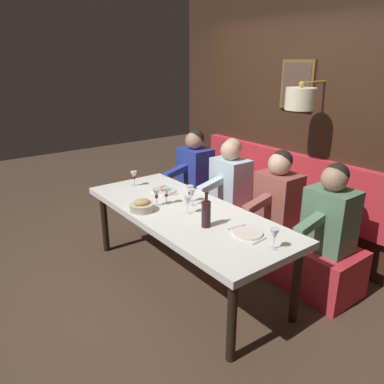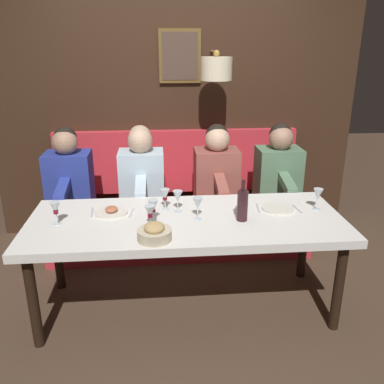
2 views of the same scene
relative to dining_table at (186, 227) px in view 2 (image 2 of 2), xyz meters
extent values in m
plane|color=#4C3828|center=(0.00, 0.00, -0.67)|extent=(12.00, 12.00, 0.00)
cube|color=silver|center=(0.00, 0.00, 0.04)|extent=(0.90, 2.25, 0.06)
cylinder|color=black|center=(-0.35, -1.02, -0.33)|extent=(0.07, 0.07, 0.68)
cylinder|color=black|center=(-0.35, 1.02, -0.33)|extent=(0.07, 0.07, 0.68)
cylinder|color=black|center=(0.35, -1.02, -0.33)|extent=(0.07, 0.07, 0.68)
cylinder|color=black|center=(0.35, 1.02, -0.33)|extent=(0.07, 0.07, 0.68)
cube|color=red|center=(0.89, 0.00, -0.45)|extent=(0.52, 2.45, 0.45)
cube|color=#382316|center=(1.48, 0.00, 0.78)|extent=(0.10, 3.65, 2.90)
cube|color=red|center=(1.39, 0.00, 0.10)|extent=(0.10, 2.45, 0.64)
cube|color=brown|center=(1.42, -0.05, 1.12)|extent=(0.04, 0.40, 0.49)
cube|color=#4C382D|center=(1.40, -0.05, 1.12)|extent=(0.01, 0.34, 0.43)
cylinder|color=#A37F38|center=(1.25, -0.35, 1.17)|extent=(0.35, 0.02, 0.02)
cylinder|color=beige|center=(1.08, -0.35, 1.03)|extent=(0.28, 0.28, 0.20)
sphere|color=#A37F38|center=(1.08, -0.35, 1.16)|extent=(0.06, 0.06, 0.06)
cube|color=#567A5B|center=(0.89, -0.92, 0.06)|extent=(0.30, 0.40, 0.56)
sphere|color=#A37A60|center=(0.87, -0.92, 0.44)|extent=(0.22, 0.22, 0.22)
sphere|color=black|center=(0.90, -0.92, 0.47)|extent=(0.20, 0.20, 0.20)
cube|color=#567A5B|center=(0.60, -0.92, 0.10)|extent=(0.33, 0.09, 0.14)
cube|color=#934C42|center=(0.89, -0.34, 0.06)|extent=(0.30, 0.40, 0.56)
sphere|color=#D1A889|center=(0.87, -0.34, 0.44)|extent=(0.22, 0.22, 0.22)
sphere|color=black|center=(0.90, -0.34, 0.47)|extent=(0.20, 0.20, 0.20)
cube|color=#934C42|center=(0.60, -0.34, 0.10)|extent=(0.33, 0.09, 0.14)
cube|color=silver|center=(0.89, 0.34, 0.06)|extent=(0.30, 0.40, 0.56)
sphere|color=#D1A889|center=(0.87, 0.34, 0.44)|extent=(0.22, 0.22, 0.22)
sphere|color=tan|center=(0.90, 0.34, 0.47)|extent=(0.20, 0.20, 0.20)
cube|color=silver|center=(0.60, 0.34, 0.10)|extent=(0.33, 0.09, 0.14)
cube|color=#283893|center=(0.89, 0.99, 0.06)|extent=(0.30, 0.40, 0.56)
sphere|color=#A37A60|center=(0.87, 0.99, 0.44)|extent=(0.22, 0.22, 0.22)
sphere|color=black|center=(0.90, 0.99, 0.47)|extent=(0.20, 0.20, 0.20)
cube|color=#283893|center=(0.60, 0.99, 0.10)|extent=(0.33, 0.09, 0.14)
cylinder|color=silver|center=(0.14, 0.54, 0.07)|extent=(0.24, 0.24, 0.01)
ellipsoid|color=#B76647|center=(0.14, 0.54, 0.10)|extent=(0.11, 0.09, 0.04)
cube|color=silver|center=(0.12, 0.40, 0.07)|extent=(0.17, 0.04, 0.01)
cube|color=silver|center=(0.16, 0.69, 0.07)|extent=(0.18, 0.03, 0.01)
cylinder|color=silver|center=(0.11, -0.70, 0.07)|extent=(0.24, 0.24, 0.01)
cube|color=silver|center=(0.09, -0.84, 0.07)|extent=(0.17, 0.03, 0.01)
cube|color=silver|center=(0.13, -0.55, 0.07)|extent=(0.18, 0.04, 0.01)
cylinder|color=silver|center=(0.12, 0.05, 0.07)|extent=(0.06, 0.06, 0.00)
cylinder|color=silver|center=(0.12, 0.05, 0.11)|extent=(0.01, 0.01, 0.07)
cone|color=silver|center=(0.12, 0.05, 0.19)|extent=(0.07, 0.07, 0.08)
cylinder|color=silver|center=(-0.02, -0.08, 0.07)|extent=(0.06, 0.06, 0.00)
cylinder|color=silver|center=(-0.02, -0.08, 0.11)|extent=(0.01, 0.01, 0.07)
cone|color=silver|center=(-0.02, -0.08, 0.19)|extent=(0.07, 0.07, 0.08)
cylinder|color=silver|center=(0.08, -0.99, 0.07)|extent=(0.06, 0.06, 0.00)
cylinder|color=silver|center=(0.08, -0.99, 0.11)|extent=(0.01, 0.01, 0.07)
cone|color=silver|center=(0.08, -0.99, 0.19)|extent=(0.07, 0.07, 0.08)
cylinder|color=silver|center=(0.17, 0.15, 0.07)|extent=(0.06, 0.06, 0.00)
cylinder|color=silver|center=(0.17, 0.15, 0.11)|extent=(0.01, 0.01, 0.07)
cone|color=silver|center=(0.17, 0.15, 0.19)|extent=(0.07, 0.07, 0.08)
cylinder|color=maroon|center=(0.17, 0.15, 0.16)|extent=(0.03, 0.03, 0.02)
cylinder|color=silver|center=(-0.02, 0.90, 0.07)|extent=(0.06, 0.06, 0.00)
cylinder|color=silver|center=(-0.02, 0.90, 0.11)|extent=(0.01, 0.01, 0.07)
cone|color=silver|center=(-0.02, 0.90, 0.19)|extent=(0.07, 0.07, 0.08)
cylinder|color=maroon|center=(-0.02, 0.90, 0.16)|extent=(0.03, 0.03, 0.03)
cylinder|color=silver|center=(-0.04, 0.23, 0.07)|extent=(0.06, 0.06, 0.00)
cylinder|color=silver|center=(-0.04, 0.23, 0.11)|extent=(0.01, 0.01, 0.07)
cone|color=silver|center=(-0.04, 0.23, 0.19)|extent=(0.07, 0.07, 0.08)
cylinder|color=maroon|center=(-0.04, 0.23, 0.15)|extent=(0.03, 0.03, 0.02)
cylinder|color=silver|center=(-0.14, 0.25, 0.07)|extent=(0.06, 0.06, 0.00)
cylinder|color=silver|center=(-0.14, 0.25, 0.11)|extent=(0.01, 0.01, 0.07)
cone|color=silver|center=(-0.14, 0.25, 0.19)|extent=(0.07, 0.07, 0.08)
cylinder|color=maroon|center=(-0.14, 0.25, 0.16)|extent=(0.03, 0.03, 0.03)
cylinder|color=#33191E|center=(-0.07, -0.39, 0.18)|extent=(0.08, 0.08, 0.22)
cylinder|color=#33191E|center=(-0.07, -0.39, 0.33)|extent=(0.03, 0.03, 0.08)
cylinder|color=beige|center=(-0.32, 0.23, 0.10)|extent=(0.22, 0.22, 0.07)
ellipsoid|color=tan|center=(-0.32, 0.23, 0.15)|extent=(0.15, 0.13, 0.06)
camera|label=1|loc=(-1.86, -2.55, 1.38)|focal=34.82mm
camera|label=2|loc=(-2.67, 0.19, 1.25)|focal=38.23mm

